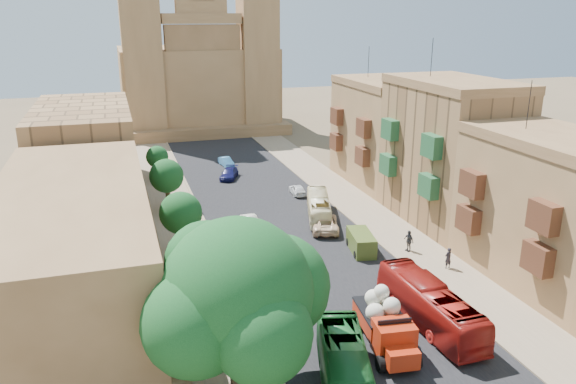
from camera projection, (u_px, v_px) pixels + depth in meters
road_surface at (276, 218)px, 56.16m from camera, size 14.00×140.00×0.01m
sidewalk_east at (363, 209)px, 58.86m from camera, size 5.00×140.00×0.01m
sidewalk_west at (181, 229)px, 53.47m from camera, size 5.00×140.00×0.01m
kerb_east at (341, 211)px, 58.13m from camera, size 0.25×140.00×0.12m
kerb_west at (207, 225)px, 54.16m from camera, size 0.25×140.00×0.12m
townhouse_b at (552, 210)px, 41.68m from camera, size 9.00×14.00×14.90m
townhouse_c at (449, 151)px, 54.05m from camera, size 9.00×14.00×17.40m
townhouse_d at (383, 131)px, 67.02m from camera, size 9.00×14.00×15.90m
west_wall at (157, 267)px, 43.25m from camera, size 1.00×40.00×1.80m
west_building_low at (75, 246)px, 38.87m from camera, size 10.00×28.00×8.40m
west_building_mid at (85, 151)px, 62.29m from camera, size 10.00×22.00×10.00m
church at (198, 75)px, 97.53m from camera, size 28.00×22.50×36.30m
ficus_tree at (239, 298)px, 28.03m from camera, size 10.15×9.34×10.15m
street_tree_a at (204, 286)px, 36.10m from camera, size 2.74×2.74×4.22m
street_tree_b at (181, 213)px, 46.75m from camera, size 3.59×3.59×5.51m
street_tree_c at (166, 176)px, 57.69m from camera, size 3.52×3.52×5.42m
street_tree_d at (157, 157)px, 68.87m from camera, size 2.72×2.72×4.19m
red_truck at (386, 323)px, 34.03m from camera, size 3.20×6.58×3.71m
olive_pickup at (361, 243)px, 48.15m from camera, size 2.43×4.27×1.66m
bus_green_north at (346, 377)px, 29.34m from camera, size 5.12×10.44×2.84m
bus_red_east at (430, 305)px, 36.59m from camera, size 2.60×10.27×2.85m
bus_cream_east at (319, 207)px, 55.89m from camera, size 4.43×8.72×2.37m
car_blue_a at (282, 253)px, 46.51m from camera, size 1.73×3.56×1.17m
car_white_a at (251, 222)px, 53.44m from camera, size 1.42×3.62×1.17m
car_cream at (325, 223)px, 52.99m from camera, size 3.85×5.68×1.44m
car_dkblue at (229, 174)px, 69.69m from camera, size 3.34×4.68×1.26m
car_white_b at (297, 190)px, 63.49m from camera, size 1.55×3.48×1.16m
car_blue_b at (226, 162)px, 75.55m from camera, size 1.69×3.63×1.15m
pedestrian_a at (448, 258)px, 44.92m from camera, size 0.71×0.53×1.75m
pedestrian_c at (409, 241)px, 48.19m from camera, size 0.68×1.18×1.89m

